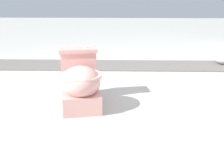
% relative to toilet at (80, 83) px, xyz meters
% --- Properties ---
extents(ground_plane, '(14.00, 14.00, 0.00)m').
position_rel_toilet_xyz_m(ground_plane, '(-0.19, 0.14, -0.22)').
color(ground_plane, '#A8A59E').
extents(gravel_strip, '(0.56, 8.00, 0.01)m').
position_rel_toilet_xyz_m(gravel_strip, '(-1.42, 0.64, -0.21)').
color(gravel_strip, '#605B56').
rests_on(gravel_strip, ground).
extents(toilet, '(0.69, 0.48, 0.52)m').
position_rel_toilet_xyz_m(toilet, '(0.00, 0.00, 0.00)').
color(toilet, '#E09E93').
rests_on(toilet, ground).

